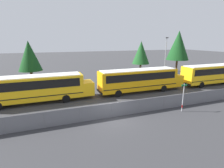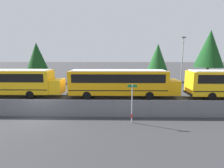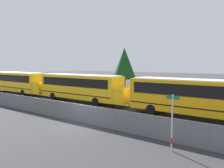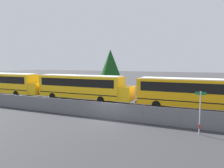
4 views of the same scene
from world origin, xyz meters
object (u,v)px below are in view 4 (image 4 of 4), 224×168
at_px(school_bus_0, 6,82).
at_px(school_bus_1, 82,86).
at_px(school_bus_2, 197,92).
at_px(tree_0, 110,64).
at_px(street_sign, 200,112).

distance_m(school_bus_0, school_bus_1, 13.23).
height_order(school_bus_1, school_bus_2, same).
height_order(school_bus_0, tree_0, tree_0).
distance_m(school_bus_2, tree_0, 19.24).
height_order(school_bus_0, school_bus_1, same).
bearing_deg(school_bus_0, school_bus_2, 0.32).
distance_m(street_sign, tree_0, 25.25).
bearing_deg(school_bus_0, tree_0, 44.80).
bearing_deg(street_sign, tree_0, 128.63).
height_order(school_bus_0, street_sign, school_bus_0).
bearing_deg(school_bus_2, school_bus_1, 179.08).
height_order(school_bus_1, tree_0, tree_0).
distance_m(school_bus_1, school_bus_2, 13.74).
bearing_deg(tree_0, school_bus_2, -37.96).
bearing_deg(tree_0, school_bus_0, -135.20).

